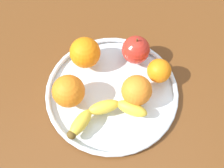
{
  "coord_description": "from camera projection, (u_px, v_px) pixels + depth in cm",
  "views": [
    {
      "loc": [
        4.01,
        32.45,
        63.82
      ],
      "look_at": [
        0.0,
        0.0,
        4.8
      ],
      "focal_mm": 44.92,
      "sensor_mm": 36.0,
      "label": 1
    }
  ],
  "objects": [
    {
      "name": "fruit_bowl",
      "position": [
        112.0,
        91.0,
        0.71
      ],
      "size": [
        33.53,
        33.53,
        1.8
      ],
      "color": "silver",
      "rests_on": "ground_plane"
    },
    {
      "name": "orange_front_right",
      "position": [
        68.0,
        91.0,
        0.66
      ],
      "size": [
        7.81,
        7.81,
        7.81
      ],
      "primitive_type": "sphere",
      "color": "orange",
      "rests_on": "fruit_bowl"
    },
    {
      "name": "orange_back_right",
      "position": [
        159.0,
        71.0,
        0.69
      ],
      "size": [
        6.06,
        6.06,
        6.06
      ],
      "primitive_type": "sphere",
      "color": "orange",
      "rests_on": "fruit_bowl"
    },
    {
      "name": "ground_plane",
      "position": [
        112.0,
        97.0,
        0.73
      ],
      "size": [
        111.82,
        111.82,
        4.0
      ],
      "primitive_type": "cube",
      "color": "brown"
    },
    {
      "name": "apple",
      "position": [
        136.0,
        50.0,
        0.72
      ],
      "size": [
        7.26,
        7.26,
        8.06
      ],
      "color": "#B2291D",
      "rests_on": "fruit_bowl"
    },
    {
      "name": "banana",
      "position": [
        104.0,
        114.0,
        0.65
      ],
      "size": [
        20.02,
        9.54,
        3.16
      ],
      "rotation": [
        0.0,
        0.0,
        0.17
      ],
      "color": "yellow",
      "rests_on": "fruit_bowl"
    },
    {
      "name": "orange_front_left",
      "position": [
        137.0,
        90.0,
        0.66
      ],
      "size": [
        7.35,
        7.35,
        7.35
      ],
      "primitive_type": "sphere",
      "color": "orange",
      "rests_on": "fruit_bowl"
    },
    {
      "name": "orange_back_left",
      "position": [
        85.0,
        53.0,
        0.71
      ],
      "size": [
        7.89,
        7.89,
        7.89
      ],
      "primitive_type": "sphere",
      "color": "orange",
      "rests_on": "fruit_bowl"
    }
  ]
}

